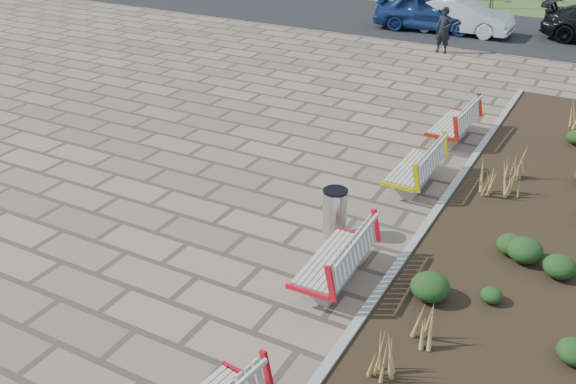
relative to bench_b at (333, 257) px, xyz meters
The scene contains 12 objects.
ground 3.58m from the bench_b, 147.69° to the right, with size 120.00×120.00×0.00m, color #766251.
planting_bed 4.52m from the bench_b, 43.67° to the left, with size 4.50×18.00×0.10m, color black.
planting_curb 3.26m from the bench_b, 73.48° to the left, with size 0.16×18.00×0.15m, color gray.
grass_verge_far 26.28m from the bench_b, 96.56° to the left, with size 80.00×5.00×0.04m, color #33511E.
road 20.33m from the bench_b, 98.49° to the left, with size 80.00×7.00×0.02m, color black.
bench_b is the anchor object (origin of this frame).
bench_c 4.28m from the bench_b, 90.00° to the left, with size 0.90×2.10×1.00m, color gold, non-canonical shape.
bench_d 7.40m from the bench_b, 90.00° to the left, with size 0.90×2.10×1.00m, color #AE180B, non-canonical shape.
litter_bin 1.57m from the bench_b, 113.79° to the left, with size 0.47×0.47×0.99m, color #B2B2B7.
pedestrian 15.89m from the bench_b, 99.94° to the left, with size 0.63×0.41×1.73m, color black.
car_blue 19.39m from the bench_b, 103.02° to the left, with size 1.85×4.59×1.57m, color navy.
car_silver 19.20m from the bench_b, 98.92° to the left, with size 1.51×4.34×1.43m, color silver.
Camera 1 is at (6.85, -6.72, 6.71)m, focal length 40.00 mm.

